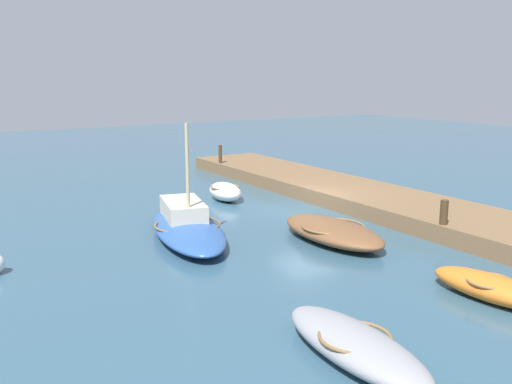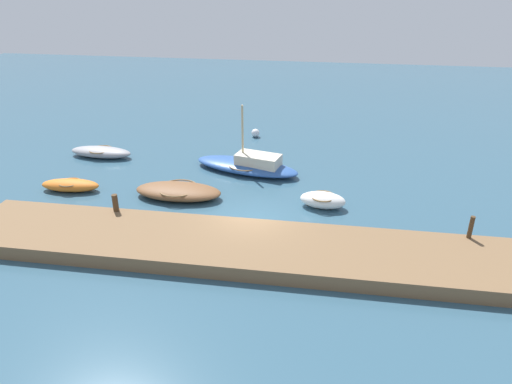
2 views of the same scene
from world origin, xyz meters
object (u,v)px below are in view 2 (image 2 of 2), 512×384
(rowboat_orange, at_px, (70,185))
(dinghy_white, at_px, (323,200))
(sailboat_blue, at_px, (249,165))
(mooring_post_west, at_px, (115,203))
(marker_buoy, at_px, (255,133))
(mooring_post_mid_west, at_px, (471,227))
(motorboat_brown, at_px, (178,191))
(rowboat_grey, at_px, (101,152))

(rowboat_orange, xyz_separation_m, dinghy_white, (13.55, 0.15, 0.08))
(sailboat_blue, bearing_deg, dinghy_white, -27.50)
(mooring_post_west, bearing_deg, rowboat_orange, 143.60)
(marker_buoy, bearing_deg, mooring_post_mid_west, -49.68)
(dinghy_white, distance_m, mooring_post_west, 10.08)
(dinghy_white, xyz_separation_m, mooring_post_mid_west, (6.21, -3.08, 0.73))
(motorboat_brown, xyz_separation_m, mooring_post_mid_west, (13.74, -3.05, 0.79))
(sailboat_blue, relative_size, marker_buoy, 11.61)
(mooring_post_west, bearing_deg, mooring_post_mid_west, 0.00)
(dinghy_white, xyz_separation_m, mooring_post_west, (-9.58, -3.08, 0.64))
(sailboat_blue, xyz_separation_m, rowboat_orange, (-9.10, -4.08, -0.10))
(rowboat_orange, xyz_separation_m, mooring_post_mid_west, (19.76, -2.93, 0.81))
(dinghy_white, distance_m, mooring_post_mid_west, 6.97)
(motorboat_brown, distance_m, dinghy_white, 7.53)
(sailboat_blue, distance_m, mooring_post_mid_west, 12.79)
(motorboat_brown, bearing_deg, mooring_post_mid_west, -11.97)
(mooring_post_west, distance_m, mooring_post_mid_west, 15.78)
(rowboat_orange, relative_size, dinghy_white, 1.34)
(mooring_post_west, bearing_deg, sailboat_blue, 53.89)
(sailboat_blue, height_order, dinghy_white, sailboat_blue)
(marker_buoy, bearing_deg, sailboat_blue, -84.77)
(rowboat_orange, distance_m, mooring_post_mid_west, 20.00)
(rowboat_grey, height_order, mooring_post_west, mooring_post_west)
(rowboat_orange, bearing_deg, marker_buoy, 46.47)
(motorboat_brown, height_order, mooring_post_mid_west, mooring_post_mid_west)
(rowboat_grey, distance_m, sailboat_blue, 9.73)
(mooring_post_mid_west, bearing_deg, dinghy_white, 153.61)
(marker_buoy, bearing_deg, mooring_post_west, -108.96)
(rowboat_grey, xyz_separation_m, dinghy_white, (14.15, -4.81, 0.08))
(sailboat_blue, distance_m, mooring_post_west, 8.71)
(sailboat_blue, relative_size, mooring_post_mid_west, 6.64)
(rowboat_orange, height_order, mooring_post_mid_west, mooring_post_mid_west)
(dinghy_white, height_order, mooring_post_mid_west, mooring_post_mid_west)
(rowboat_grey, distance_m, dinghy_white, 14.95)
(dinghy_white, xyz_separation_m, marker_buoy, (-5.03, 10.16, -0.12))
(motorboat_brown, relative_size, marker_buoy, 7.91)
(mooring_post_mid_west, relative_size, marker_buoy, 1.75)
(rowboat_orange, bearing_deg, sailboat_blue, 20.24)
(motorboat_brown, height_order, marker_buoy, motorboat_brown)
(rowboat_grey, xyz_separation_m, rowboat_orange, (0.60, -4.96, -0.01))
(marker_buoy, bearing_deg, motorboat_brown, -103.79)
(rowboat_grey, relative_size, motorboat_brown, 0.89)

